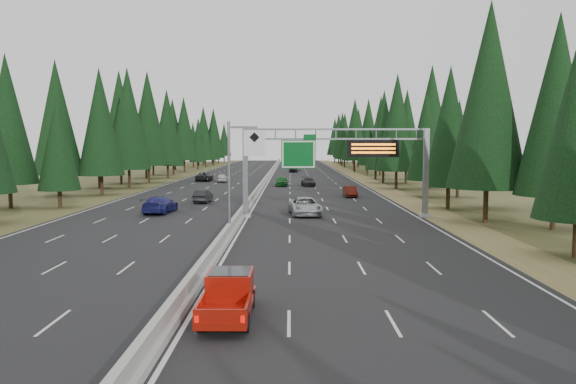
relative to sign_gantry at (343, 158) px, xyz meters
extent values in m
cube|color=black|center=(-8.92, 45.12, -5.23)|extent=(32.00, 260.00, 0.08)
cube|color=olive|center=(8.88, 45.12, -5.24)|extent=(3.60, 260.00, 0.06)
cube|color=#40431F|center=(-26.72, 45.12, -5.24)|extent=(3.60, 260.00, 0.06)
cube|color=#979691|center=(-8.92, 45.12, -5.04)|extent=(0.70, 260.00, 0.30)
cube|color=#979691|center=(-8.92, 45.12, -4.64)|extent=(0.30, 260.00, 0.60)
cube|color=slate|center=(-8.57, 0.12, -1.29)|extent=(0.45, 0.45, 7.80)
cube|color=#979691|center=(-8.57, 0.12, -5.04)|extent=(0.90, 0.90, 0.30)
cube|color=slate|center=(7.28, 0.12, -1.29)|extent=(0.45, 0.45, 7.80)
cube|color=#979691|center=(7.28, 0.12, -5.04)|extent=(0.90, 0.90, 0.30)
cube|color=slate|center=(-0.64, 0.12, 2.53)|extent=(15.85, 0.35, 0.16)
cube|color=slate|center=(-0.64, 0.12, 1.69)|extent=(15.85, 0.35, 0.16)
cube|color=#054C19|center=(-3.92, -0.13, 0.36)|extent=(3.00, 0.10, 2.50)
cube|color=silver|center=(-3.92, -0.19, 0.36)|extent=(2.85, 0.02, 2.35)
cube|color=#054C19|center=(-2.92, -0.13, 1.86)|extent=(1.10, 0.10, 0.45)
cube|color=black|center=(2.58, -0.18, 0.86)|extent=(4.50, 0.40, 1.50)
cube|color=orange|center=(2.58, -0.40, 1.21)|extent=(3.80, 0.02, 0.18)
cube|color=orange|center=(2.58, -0.40, 0.86)|extent=(3.80, 0.02, 0.18)
cube|color=orange|center=(2.58, -0.40, 0.51)|extent=(3.80, 0.02, 0.18)
cylinder|color=slate|center=(-8.92, -9.88, -1.19)|extent=(0.20, 0.20, 8.00)
cube|color=#979691|center=(-8.92, -9.88, -5.09)|extent=(0.50, 0.50, 0.20)
cube|color=slate|center=(-7.92, -9.88, 2.41)|extent=(2.00, 0.15, 0.15)
cube|color=silver|center=(-7.12, -10.00, 1.31)|extent=(1.50, 0.06, 1.80)
cylinder|color=black|center=(11.83, -17.15, -4.16)|extent=(0.40, 0.40, 2.22)
cylinder|color=black|center=(11.55, -2.93, -3.82)|extent=(0.40, 0.40, 2.90)
cone|color=black|center=(11.55, -2.93, 5.24)|extent=(6.52, 6.52, 15.22)
cylinder|color=black|center=(15.42, -6.59, -3.96)|extent=(0.40, 0.40, 2.62)
cone|color=black|center=(15.42, -6.59, 4.22)|extent=(5.89, 5.89, 13.74)
cylinder|color=black|center=(11.22, 7.02, -4.13)|extent=(0.40, 0.40, 2.29)
cone|color=black|center=(11.22, 7.02, 3.02)|extent=(5.15, 5.15, 12.01)
cylinder|color=black|center=(15.23, 7.42, -3.91)|extent=(0.40, 0.40, 2.72)
cone|color=black|center=(15.23, 7.42, 4.60)|extent=(6.12, 6.12, 14.29)
cylinder|color=black|center=(12.05, 20.10, -4.23)|extent=(0.40, 0.40, 2.07)
cone|color=black|center=(12.05, 20.10, 2.23)|extent=(4.65, 4.65, 10.86)
cylinder|color=black|center=(15.88, 19.44, -4.31)|extent=(0.40, 0.40, 1.91)
cone|color=black|center=(15.88, 19.44, 1.66)|extent=(4.30, 4.30, 10.03)
cylinder|color=black|center=(10.74, 32.13, -3.94)|extent=(0.40, 0.40, 2.66)
cone|color=black|center=(10.74, 32.13, 4.39)|extent=(5.99, 5.99, 13.99)
cylinder|color=black|center=(15.79, 32.68, -3.83)|extent=(0.40, 0.40, 2.87)
cone|color=black|center=(15.79, 32.68, 5.13)|extent=(6.46, 6.46, 15.06)
cylinder|color=black|center=(10.82, 44.03, -4.03)|extent=(0.40, 0.40, 2.47)
cone|color=black|center=(10.82, 44.03, 3.68)|extent=(5.56, 5.56, 12.96)
cylinder|color=black|center=(14.72, 44.62, -4.02)|extent=(0.40, 0.40, 2.50)
cone|color=black|center=(14.72, 44.62, 3.80)|extent=(5.63, 5.63, 13.13)
cylinder|color=black|center=(11.32, 55.69, -4.37)|extent=(0.40, 0.40, 1.79)
cone|color=black|center=(11.32, 55.69, 1.23)|extent=(4.03, 4.03, 9.41)
cylinder|color=black|center=(15.14, 55.66, -4.13)|extent=(0.40, 0.40, 2.27)
cone|color=black|center=(15.14, 55.66, 2.97)|extent=(5.11, 5.11, 11.93)
cylinder|color=black|center=(11.73, 70.09, -4.25)|extent=(0.40, 0.40, 2.05)
cone|color=black|center=(11.73, 70.09, 2.15)|extent=(4.60, 4.60, 10.74)
cylinder|color=black|center=(14.20, 68.41, -3.94)|extent=(0.40, 0.40, 2.66)
cone|color=black|center=(14.20, 68.41, 4.36)|extent=(5.98, 5.98, 13.95)
cylinder|color=black|center=(10.31, 81.51, -3.90)|extent=(0.40, 0.40, 2.74)
cone|color=black|center=(10.31, 81.51, 4.65)|extent=(6.16, 6.16, 14.36)
cylinder|color=black|center=(15.27, 81.24, -4.30)|extent=(0.40, 0.40, 1.93)
cone|color=black|center=(15.27, 81.24, 1.74)|extent=(4.35, 4.35, 10.15)
cylinder|color=black|center=(11.67, 94.62, -3.91)|extent=(0.40, 0.40, 2.71)
cone|color=black|center=(11.67, 94.62, 4.55)|extent=(6.10, 6.10, 14.23)
cylinder|color=black|center=(15.11, 93.54, -3.82)|extent=(0.40, 0.40, 2.89)
cone|color=black|center=(15.11, 93.54, 5.21)|extent=(6.50, 6.50, 15.17)
cylinder|color=black|center=(10.44, 107.00, -4.04)|extent=(0.40, 0.40, 2.45)
cone|color=black|center=(10.44, 107.00, 3.62)|extent=(5.52, 5.52, 12.87)
cylinder|color=black|center=(14.48, 109.19, -3.94)|extent=(0.40, 0.40, 2.65)
cone|color=black|center=(14.48, 109.19, 4.35)|extent=(5.97, 5.97, 13.92)
cylinder|color=black|center=(10.91, 119.47, -3.98)|extent=(0.40, 0.40, 2.58)
cone|color=black|center=(10.91, 119.47, 4.10)|extent=(5.81, 5.81, 13.56)
cylinder|color=black|center=(15.81, 118.25, -4.16)|extent=(0.40, 0.40, 2.23)
cone|color=black|center=(15.81, 118.25, 2.80)|extent=(5.01, 5.01, 11.69)
cylinder|color=black|center=(11.51, 131.67, -4.33)|extent=(0.40, 0.40, 1.87)
cone|color=black|center=(11.51, 131.67, 1.52)|extent=(4.21, 4.21, 9.83)
cylinder|color=black|center=(15.60, 133.54, -4.20)|extent=(0.40, 0.40, 2.14)
cone|color=black|center=(15.60, 133.54, 2.48)|extent=(4.81, 4.81, 11.22)
cylinder|color=black|center=(12.06, 145.08, -3.89)|extent=(0.40, 0.40, 2.75)
cone|color=black|center=(12.06, 145.08, 4.71)|extent=(6.19, 6.19, 14.45)
cylinder|color=black|center=(15.23, 146.01, -4.23)|extent=(0.40, 0.40, 2.08)
cone|color=black|center=(15.23, 146.01, 2.26)|extent=(4.67, 4.67, 10.90)
cylinder|color=black|center=(11.63, 156.52, -3.97)|extent=(0.40, 0.40, 2.60)
cone|color=black|center=(11.63, 156.52, 4.16)|extent=(5.85, 5.85, 13.65)
cylinder|color=black|center=(15.30, 156.00, -4.34)|extent=(0.40, 0.40, 1.85)
cone|color=black|center=(15.30, 156.00, 1.44)|extent=(4.17, 4.17, 9.72)
cylinder|color=black|center=(-28.06, 7.52, -4.34)|extent=(0.40, 0.40, 1.86)
cone|color=black|center=(-28.06, 7.52, 1.46)|extent=(4.17, 4.17, 9.74)
cylinder|color=black|center=(-33.06, 7.44, -4.02)|extent=(0.40, 0.40, 2.50)
cone|color=black|center=(-33.06, 7.44, 3.78)|extent=(5.62, 5.62, 13.11)
cylinder|color=black|center=(-28.59, 21.86, -3.98)|extent=(0.40, 0.40, 2.58)
cone|color=black|center=(-28.59, 21.86, 4.07)|extent=(5.80, 5.80, 13.53)
cylinder|color=black|center=(-33.70, 20.96, -3.91)|extent=(0.40, 0.40, 2.72)
cone|color=black|center=(-33.70, 20.96, 4.60)|extent=(6.12, 6.12, 14.29)
cylinder|color=black|center=(-28.36, 33.27, -3.85)|extent=(0.40, 0.40, 2.83)
cone|color=black|center=(-28.36, 33.27, 5.01)|extent=(6.38, 6.38, 14.88)
cylinder|color=black|center=(-32.96, 33.75, -4.09)|extent=(0.40, 0.40, 2.36)
cone|color=black|center=(-32.96, 33.75, 3.28)|extent=(5.31, 5.31, 12.39)
cylinder|color=black|center=(-28.29, 44.48, -3.78)|extent=(0.40, 0.40, 2.98)
cone|color=black|center=(-28.29, 44.48, 5.54)|extent=(6.71, 6.71, 15.66)
cylinder|color=black|center=(-32.58, 43.26, -3.78)|extent=(0.40, 0.40, 2.98)
cone|color=black|center=(-32.58, 43.26, 5.53)|extent=(6.70, 6.70, 15.64)
cylinder|color=black|center=(-28.09, 58.09, -3.91)|extent=(0.40, 0.40, 2.71)
cone|color=black|center=(-28.09, 58.09, 4.55)|extent=(6.09, 6.09, 14.22)
cylinder|color=black|center=(-32.29, 58.33, -3.89)|extent=(0.40, 0.40, 2.76)
cone|color=black|center=(-32.29, 58.33, 4.74)|extent=(6.21, 6.21, 14.49)
cylinder|color=black|center=(-29.47, 69.92, -4.31)|extent=(0.40, 0.40, 1.93)
cone|color=black|center=(-29.47, 69.92, 1.71)|extent=(4.33, 4.33, 10.11)
cylinder|color=black|center=(-33.60, 69.20, -4.24)|extent=(0.40, 0.40, 2.05)
cone|color=black|center=(-33.60, 69.20, 2.17)|extent=(4.61, 4.61, 10.77)
cylinder|color=black|center=(-29.32, 81.51, -3.87)|extent=(0.40, 0.40, 2.80)
cone|color=black|center=(-29.32, 81.51, 4.89)|extent=(6.31, 6.31, 14.71)
cylinder|color=black|center=(-32.04, 82.07, -3.90)|extent=(0.40, 0.40, 2.74)
cone|color=black|center=(-32.04, 82.07, 4.67)|extent=(6.17, 6.17, 14.40)
cylinder|color=black|center=(-28.52, 95.46, -4.29)|extent=(0.40, 0.40, 1.96)
cone|color=black|center=(-28.52, 95.46, 1.84)|extent=(4.41, 4.41, 10.29)
cylinder|color=black|center=(-33.89, 93.20, -4.17)|extent=(0.40, 0.40, 2.20)
cone|color=black|center=(-33.89, 93.20, 2.70)|extent=(4.94, 4.94, 11.54)
cylinder|color=black|center=(-28.52, 108.87, -4.24)|extent=(0.40, 0.40, 2.06)
cone|color=black|center=(-28.52, 108.87, 2.20)|extent=(4.63, 4.63, 10.81)
cylinder|color=black|center=(-32.11, 109.54, -4.25)|extent=(0.40, 0.40, 2.04)
cone|color=black|center=(-32.11, 109.54, 2.13)|extent=(4.59, 4.59, 10.71)
cylinder|color=black|center=(-27.98, 120.56, -4.34)|extent=(0.40, 0.40, 1.85)
cone|color=black|center=(-27.98, 120.56, 1.43)|extent=(4.16, 4.16, 9.70)
cylinder|color=black|center=(-32.61, 121.94, -4.10)|extent=(0.40, 0.40, 2.34)
cone|color=black|center=(-32.61, 121.94, 3.21)|extent=(5.26, 5.26, 12.28)
cylinder|color=black|center=(-29.57, 133.41, -3.81)|extent=(0.40, 0.40, 2.92)
cone|color=black|center=(-29.57, 133.41, 5.30)|extent=(6.56, 6.56, 15.31)
cylinder|color=black|center=(-32.63, 132.19, -3.77)|extent=(0.40, 0.40, 3.00)
cone|color=black|center=(-32.63, 132.19, 5.60)|extent=(6.75, 6.75, 15.74)
cylinder|color=black|center=(-29.36, 143.37, -4.36)|extent=(0.40, 0.40, 1.81)
cone|color=black|center=(-29.36, 143.37, 1.30)|extent=(4.08, 4.08, 9.52)
cylinder|color=black|center=(-32.03, 147.09, -4.11)|extent=(0.40, 0.40, 2.33)
cone|color=black|center=(-32.03, 147.09, 3.17)|extent=(5.24, 5.24, 12.22)
cylinder|color=black|center=(-28.91, 156.93, -4.12)|extent=(0.40, 0.40, 2.29)
cone|color=black|center=(-28.91, 156.93, 3.02)|extent=(5.15, 5.15, 12.01)
cylinder|color=black|center=(-32.61, 159.22, -4.30)|extent=(0.40, 0.40, 1.93)
cone|color=black|center=(-32.61, 159.22, 1.74)|extent=(4.35, 4.35, 10.15)
imported|color=#ACACB1|center=(-3.28, 1.56, -4.39)|extent=(3.22, 5.97, 1.59)
cylinder|color=black|center=(-7.66, -30.38, -4.84)|extent=(0.26, 0.71, 0.71)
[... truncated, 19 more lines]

